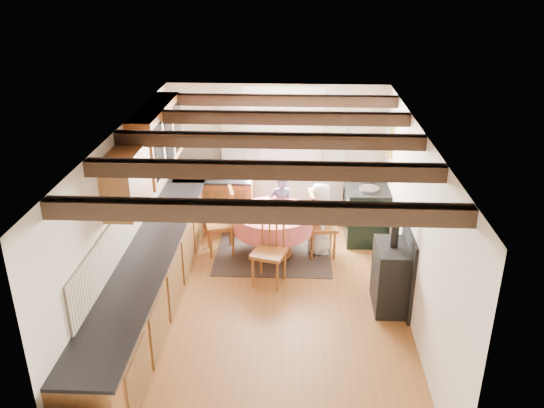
{
  "coord_description": "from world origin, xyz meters",
  "views": [
    {
      "loc": [
        0.33,
        -6.26,
        4.26
      ],
      "look_at": [
        0.0,
        0.8,
        1.15
      ],
      "focal_mm": 37.11,
      "sensor_mm": 36.0,
      "label": 1
    }
  ],
  "objects_px": {
    "dining_table": "(273,234)",
    "cast_iron_stove": "(392,260)",
    "chair_right": "(322,224)",
    "chair_left": "(220,221)",
    "chair_near": "(269,251)",
    "aga_range": "(366,210)",
    "cup": "(298,211)",
    "child_far": "(281,207)",
    "child_right": "(320,219)"
  },
  "relations": [
    {
      "from": "aga_range",
      "to": "child_far",
      "type": "distance_m",
      "value": 1.38
    },
    {
      "from": "cast_iron_stove",
      "to": "dining_table",
      "type": "bearing_deg",
      "value": 140.02
    },
    {
      "from": "chair_right",
      "to": "aga_range",
      "type": "bearing_deg",
      "value": -53.86
    },
    {
      "from": "chair_left",
      "to": "aga_range",
      "type": "bearing_deg",
      "value": 92.41
    },
    {
      "from": "chair_left",
      "to": "cup",
      "type": "bearing_deg",
      "value": 71.5
    },
    {
      "from": "chair_near",
      "to": "aga_range",
      "type": "relative_size",
      "value": 1.02
    },
    {
      "from": "chair_left",
      "to": "child_far",
      "type": "xyz_separation_m",
      "value": [
        0.93,
        0.52,
        0.03
      ]
    },
    {
      "from": "aga_range",
      "to": "child_right",
      "type": "distance_m",
      "value": 0.97
    },
    {
      "from": "aga_range",
      "to": "cast_iron_stove",
      "type": "distance_m",
      "value": 2.07
    },
    {
      "from": "chair_near",
      "to": "cast_iron_stove",
      "type": "distance_m",
      "value": 1.7
    },
    {
      "from": "aga_range",
      "to": "cup",
      "type": "xyz_separation_m",
      "value": [
        -1.11,
        -0.76,
        0.31
      ]
    },
    {
      "from": "cast_iron_stove",
      "to": "cup",
      "type": "bearing_deg",
      "value": 133.36
    },
    {
      "from": "chair_left",
      "to": "child_far",
      "type": "relative_size",
      "value": 0.94
    },
    {
      "from": "chair_right",
      "to": "aga_range",
      "type": "height_order",
      "value": "chair_right"
    },
    {
      "from": "dining_table",
      "to": "cast_iron_stove",
      "type": "height_order",
      "value": "cast_iron_stove"
    },
    {
      "from": "dining_table",
      "to": "chair_near",
      "type": "distance_m",
      "value": 0.84
    },
    {
      "from": "aga_range",
      "to": "child_far",
      "type": "bearing_deg",
      "value": -174.79
    },
    {
      "from": "chair_near",
      "to": "dining_table",
      "type": "bearing_deg",
      "value": 104.51
    },
    {
      "from": "dining_table",
      "to": "cup",
      "type": "relative_size",
      "value": 12.66
    },
    {
      "from": "dining_table",
      "to": "chair_right",
      "type": "bearing_deg",
      "value": 4.68
    },
    {
      "from": "dining_table",
      "to": "chair_left",
      "type": "relative_size",
      "value": 1.16
    },
    {
      "from": "child_far",
      "to": "chair_left",
      "type": "bearing_deg",
      "value": 22.36
    },
    {
      "from": "chair_left",
      "to": "child_right",
      "type": "xyz_separation_m",
      "value": [
        1.54,
        0.07,
        0.05
      ]
    },
    {
      "from": "chair_near",
      "to": "child_far",
      "type": "relative_size",
      "value": 0.93
    },
    {
      "from": "child_far",
      "to": "chair_right",
      "type": "bearing_deg",
      "value": 133.41
    },
    {
      "from": "chair_right",
      "to": "child_right",
      "type": "height_order",
      "value": "child_right"
    },
    {
      "from": "chair_near",
      "to": "cast_iron_stove",
      "type": "xyz_separation_m",
      "value": [
        1.62,
        -0.51,
        0.18
      ]
    },
    {
      "from": "child_far",
      "to": "cup",
      "type": "distance_m",
      "value": 0.72
    },
    {
      "from": "chair_near",
      "to": "cup",
      "type": "distance_m",
      "value": 0.92
    },
    {
      "from": "chair_right",
      "to": "child_far",
      "type": "distance_m",
      "value": 0.84
    },
    {
      "from": "dining_table",
      "to": "cast_iron_stove",
      "type": "relative_size",
      "value": 0.88
    },
    {
      "from": "child_right",
      "to": "dining_table",
      "type": "bearing_deg",
      "value": 97.83
    },
    {
      "from": "cast_iron_stove",
      "to": "child_far",
      "type": "height_order",
      "value": "cast_iron_stove"
    },
    {
      "from": "cast_iron_stove",
      "to": "aga_range",
      "type": "bearing_deg",
      "value": 93.07
    },
    {
      "from": "chair_right",
      "to": "cast_iron_stove",
      "type": "relative_size",
      "value": 0.75
    },
    {
      "from": "cast_iron_stove",
      "to": "cup",
      "type": "xyz_separation_m",
      "value": [
        -1.22,
        1.3,
        0.08
      ]
    },
    {
      "from": "chair_right",
      "to": "child_far",
      "type": "relative_size",
      "value": 0.95
    },
    {
      "from": "child_far",
      "to": "child_right",
      "type": "bearing_deg",
      "value": 136.29
    },
    {
      "from": "child_far",
      "to": "child_right",
      "type": "relative_size",
      "value": 0.97
    },
    {
      "from": "dining_table",
      "to": "chair_right",
      "type": "xyz_separation_m",
      "value": [
        0.75,
        0.06,
        0.16
      ]
    },
    {
      "from": "dining_table",
      "to": "aga_range",
      "type": "relative_size",
      "value": 1.21
    },
    {
      "from": "chair_left",
      "to": "chair_right",
      "type": "xyz_separation_m",
      "value": [
        1.57,
        -0.01,
        0.0
      ]
    },
    {
      "from": "aga_range",
      "to": "dining_table",
      "type": "bearing_deg",
      "value": -154.11
    },
    {
      "from": "cast_iron_stove",
      "to": "child_right",
      "type": "xyz_separation_m",
      "value": [
        -0.88,
        1.47,
        -0.12
      ]
    },
    {
      "from": "dining_table",
      "to": "chair_near",
      "type": "relative_size",
      "value": 1.18
    },
    {
      "from": "chair_right",
      "to": "dining_table",
      "type": "bearing_deg",
      "value": 88.92
    },
    {
      "from": "dining_table",
      "to": "cast_iron_stove",
      "type": "xyz_separation_m",
      "value": [
        1.59,
        -1.33,
        0.33
      ]
    },
    {
      "from": "chair_near",
      "to": "chair_left",
      "type": "xyz_separation_m",
      "value": [
        -0.8,
        0.89,
        0.01
      ]
    },
    {
      "from": "chair_left",
      "to": "chair_right",
      "type": "relative_size",
      "value": 1.0
    },
    {
      "from": "dining_table",
      "to": "chair_near",
      "type": "height_order",
      "value": "chair_near"
    }
  ]
}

